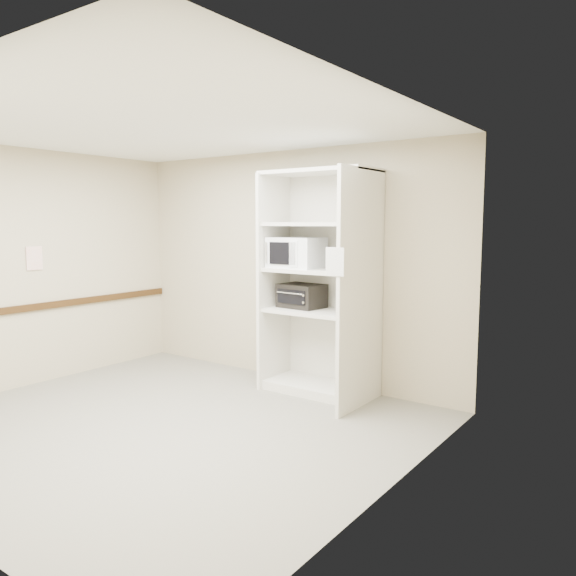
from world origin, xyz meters
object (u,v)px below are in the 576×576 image
Objects in this scene: microwave at (297,253)px; toaster_oven_lower at (302,296)px; toaster_oven_upper at (351,261)px; shelving_unit at (323,291)px.

microwave is 1.17× the size of toaster_oven_lower.
toaster_oven_upper reaches higher than toaster_oven_lower.
toaster_oven_lower is (-0.64, 0.04, -0.42)m from toaster_oven_upper.
toaster_oven_upper is (0.34, 0.00, 0.34)m from shelving_unit.
toaster_oven_upper is at bearing 1.86° from toaster_oven_lower.
shelving_unit is 0.32m from toaster_oven_lower.
shelving_unit is 0.53m from microwave.
shelving_unit is 5.10× the size of toaster_oven_lower.
shelving_unit is 6.84× the size of toaster_oven_upper.
shelving_unit is at bearing 2.33° from microwave.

